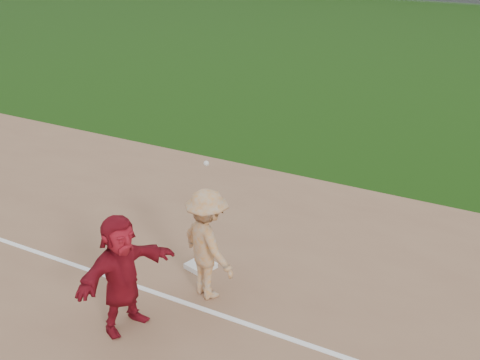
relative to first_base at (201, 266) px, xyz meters
The scene contains 5 objects.
ground 0.27m from the first_base, 64.74° to the right, with size 160.00×160.00×0.00m, color #173A0B.
foul_line 1.04m from the first_base, 83.85° to the right, with size 60.00×0.10×0.01m, color white.
first_base is the anchor object (origin of this frame).
base_runner 2.17m from the first_base, 93.33° to the right, with size 1.76×0.56×1.90m, color maroon.
first_base_play 1.23m from the first_base, 48.03° to the right, with size 1.41×1.16×2.38m.
Camera 1 is at (5.03, -7.56, 5.83)m, focal length 45.00 mm.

